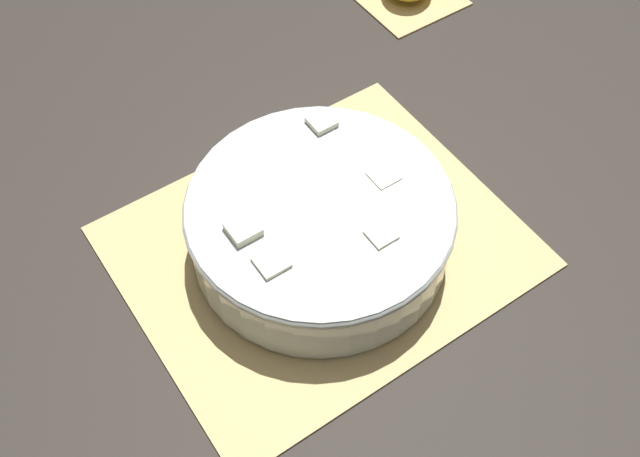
% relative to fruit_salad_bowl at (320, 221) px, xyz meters
% --- Properties ---
extents(ground_plane, '(6.00, 6.00, 0.00)m').
position_rel_fruit_salad_bowl_xyz_m(ground_plane, '(-0.00, -0.00, -0.05)').
color(ground_plane, '#2D2823').
extents(bamboo_mat_center, '(0.42, 0.35, 0.01)m').
position_rel_fruit_salad_bowl_xyz_m(bamboo_mat_center, '(-0.00, -0.00, -0.05)').
color(bamboo_mat_center, '#D6B775').
rests_on(bamboo_mat_center, ground_plane).
extents(fruit_salad_bowl, '(0.29, 0.29, 0.08)m').
position_rel_fruit_salad_bowl_xyz_m(fruit_salad_bowl, '(0.00, 0.00, 0.00)').
color(fruit_salad_bowl, silver).
rests_on(fruit_salad_bowl, bamboo_mat_center).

